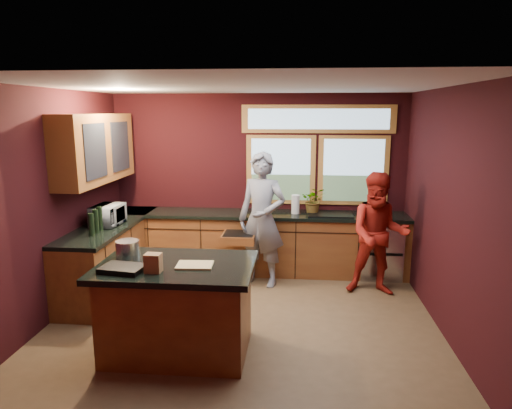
# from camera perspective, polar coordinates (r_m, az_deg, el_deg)

# --- Properties ---
(floor) EXTENTS (4.50, 4.50, 0.00)m
(floor) POSITION_cam_1_polar(r_m,az_deg,el_deg) (5.59, -1.59, -14.23)
(floor) COLOR brown
(floor) RESTS_ON ground
(room_shell) EXTENTS (4.52, 4.02, 2.71)m
(room_shell) POSITION_cam_1_polar(r_m,az_deg,el_deg) (5.49, -7.50, 4.84)
(room_shell) COLOR black
(room_shell) RESTS_ON ground
(back_counter) EXTENTS (4.50, 0.64, 0.93)m
(back_counter) POSITION_cam_1_polar(r_m,az_deg,el_deg) (6.99, 1.68, -4.78)
(back_counter) COLOR #572814
(back_counter) RESTS_ON floor
(left_counter) EXTENTS (0.64, 2.30, 0.93)m
(left_counter) POSITION_cam_1_polar(r_m,az_deg,el_deg) (6.68, -17.65, -6.11)
(left_counter) COLOR #572814
(left_counter) RESTS_ON floor
(island) EXTENTS (1.55, 1.05, 0.95)m
(island) POSITION_cam_1_polar(r_m,az_deg,el_deg) (4.81, -9.75, -12.59)
(island) COLOR #572814
(island) RESTS_ON floor
(person_grey) EXTENTS (0.80, 0.65, 1.89)m
(person_grey) POSITION_cam_1_polar(r_m,az_deg,el_deg) (6.38, 0.75, -1.90)
(person_grey) COLOR slate
(person_grey) RESTS_ON floor
(person_red) EXTENTS (0.86, 0.69, 1.66)m
(person_red) POSITION_cam_1_polar(r_m,az_deg,el_deg) (6.28, 15.09, -3.62)
(person_red) COLOR maroon
(person_red) RESTS_ON floor
(microwave) EXTENTS (0.35, 0.50, 0.27)m
(microwave) POSITION_cam_1_polar(r_m,az_deg,el_deg) (6.43, -18.04, -1.27)
(microwave) COLOR #999999
(microwave) RESTS_ON left_counter
(potted_plant) EXTENTS (0.35, 0.30, 0.39)m
(potted_plant) POSITION_cam_1_polar(r_m,az_deg,el_deg) (6.88, 7.22, 0.52)
(potted_plant) COLOR #999999
(potted_plant) RESTS_ON back_counter
(paper_towel) EXTENTS (0.12, 0.12, 0.28)m
(paper_towel) POSITION_cam_1_polar(r_m,az_deg,el_deg) (6.83, 4.96, 0.03)
(paper_towel) COLOR silver
(paper_towel) RESTS_ON back_counter
(cutting_board) EXTENTS (0.36, 0.27, 0.02)m
(cutting_board) POSITION_cam_1_polar(r_m,az_deg,el_deg) (4.54, -7.66, -7.53)
(cutting_board) COLOR tan
(cutting_board) RESTS_ON island
(stock_pot) EXTENTS (0.24, 0.24, 0.18)m
(stock_pot) POSITION_cam_1_polar(r_m,az_deg,el_deg) (4.92, -15.75, -5.40)
(stock_pot) COLOR silver
(stock_pot) RESTS_ON island
(paper_bag) EXTENTS (0.15, 0.12, 0.18)m
(paper_bag) POSITION_cam_1_polar(r_m,az_deg,el_deg) (4.43, -12.72, -7.14)
(paper_bag) COLOR brown
(paper_bag) RESTS_ON island
(black_tray) EXTENTS (0.43, 0.33, 0.05)m
(black_tray) POSITION_cam_1_polar(r_m,az_deg,el_deg) (4.55, -16.32, -7.69)
(black_tray) COLOR black
(black_tray) RESTS_ON island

